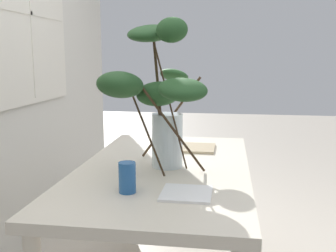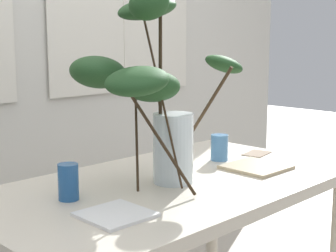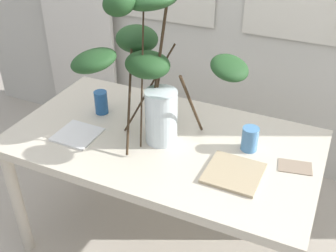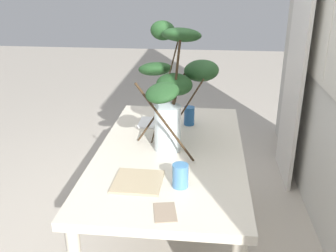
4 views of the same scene
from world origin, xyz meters
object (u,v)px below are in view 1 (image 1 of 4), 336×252
(drinking_glass_blue_left, at_px, (127,177))
(plate_square_right, at_px, (195,148))
(drinking_glass_blue_right, at_px, (160,138))
(plate_square_left, at_px, (186,193))
(dining_table, at_px, (164,182))
(vase_with_branches, at_px, (158,94))

(drinking_glass_blue_left, relative_size, plate_square_right, 0.53)
(drinking_glass_blue_right, height_order, plate_square_left, drinking_glass_blue_right)
(drinking_glass_blue_left, relative_size, plate_square_left, 0.63)
(dining_table, height_order, drinking_glass_blue_left, drinking_glass_blue_left)
(vase_with_branches, distance_m, plate_square_right, 0.62)
(plate_square_left, height_order, plate_square_right, plate_square_right)
(drinking_glass_blue_right, xyz_separation_m, plate_square_right, (-0.01, -0.21, -0.05))
(drinking_glass_blue_right, distance_m, plate_square_left, 0.84)
(drinking_glass_blue_right, bearing_deg, plate_square_right, -92.59)
(vase_with_branches, relative_size, plate_square_left, 4.03)
(vase_with_branches, relative_size, plate_square_right, 3.43)
(dining_table, distance_m, drinking_glass_blue_right, 0.44)
(vase_with_branches, xyz_separation_m, plate_square_right, (0.48, -0.13, -0.37))
(dining_table, relative_size, drinking_glass_blue_right, 12.91)
(plate_square_left, bearing_deg, dining_table, 21.24)
(plate_square_left, bearing_deg, vase_with_branches, 28.23)
(drinking_glass_blue_right, bearing_deg, plate_square_left, -163.25)
(dining_table, relative_size, plate_square_right, 6.37)
(plate_square_left, bearing_deg, drinking_glass_blue_right, 16.75)
(plate_square_right, bearing_deg, drinking_glass_blue_right, 87.41)
(vase_with_branches, bearing_deg, drinking_glass_blue_left, 166.85)
(dining_table, bearing_deg, plate_square_right, -17.08)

